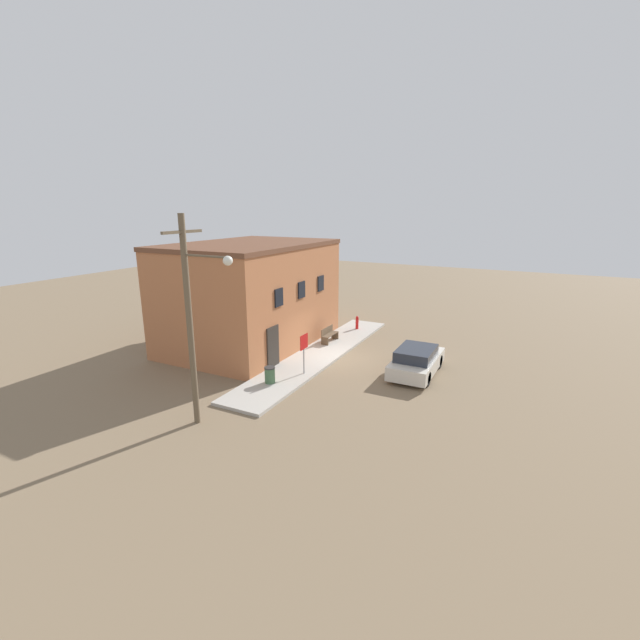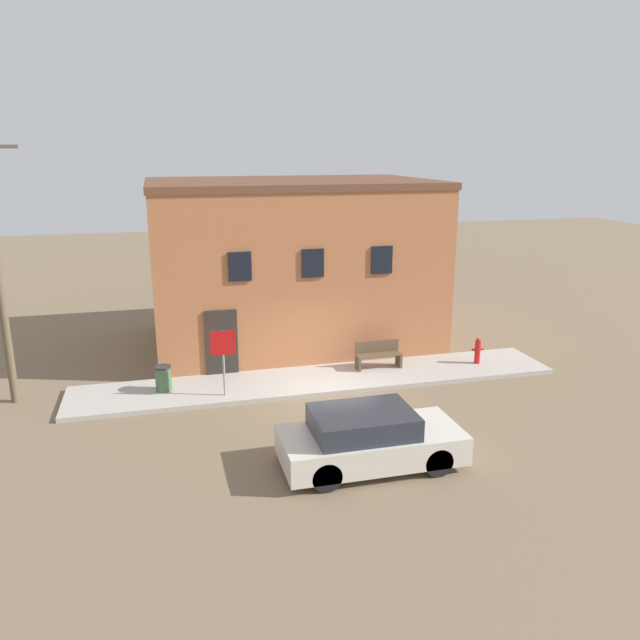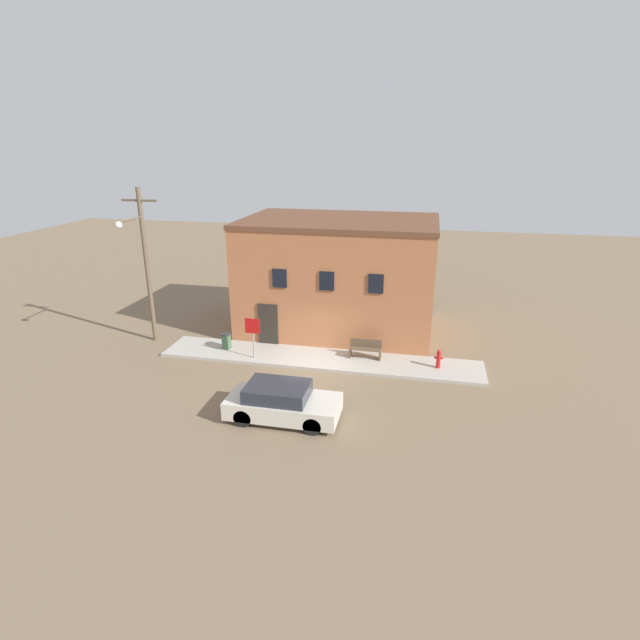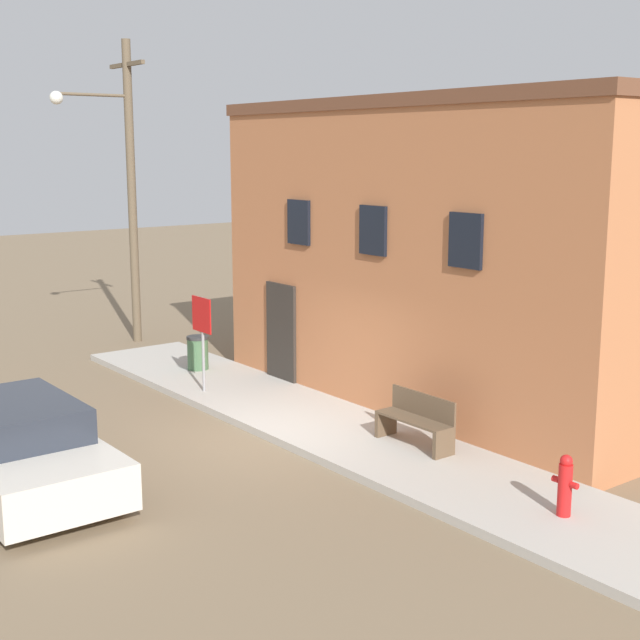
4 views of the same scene
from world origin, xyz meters
name	(u,v)px [view 2 (image 2 of 4)]	position (x,y,z in m)	size (l,w,h in m)	color
ground_plane	(329,396)	(0.00, 0.00, 0.00)	(80.00, 80.00, 0.00)	#7A664C
sidewalk	(319,380)	(0.00, 1.19, 0.07)	(14.98, 2.38, 0.14)	#B2ADA3
brick_building	(291,263)	(0.10, 5.71, 2.98)	(9.93, 6.78, 5.95)	#B26B42
fire_hydrant	(478,351)	(5.42, 1.21, 0.57)	(0.40, 0.19, 0.86)	red
stop_sign	(223,350)	(-2.98, 0.51, 1.50)	(0.71, 0.06, 1.94)	gray
bench	(378,355)	(2.10, 1.64, 0.57)	(1.48, 0.44, 0.87)	brown
trash_bin	(163,378)	(-4.67, 1.35, 0.52)	(0.49, 0.49, 0.75)	#426642
parked_car	(369,439)	(-0.23, -4.19, 0.65)	(4.12, 1.86, 1.35)	black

